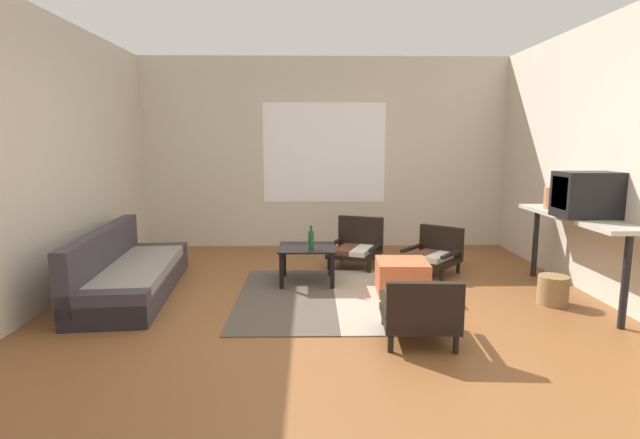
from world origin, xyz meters
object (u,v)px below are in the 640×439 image
object	(u,v)px
glass_bottle	(311,240)
wicker_basket	(553,290)
armchair_by_window	(357,245)
crt_television	(587,195)
couch	(128,274)
console_shelf	(576,225)
armchair_corner	(435,252)
clay_vase	(554,197)
armchair_striped_foreground	(420,312)
coffee_table	(307,253)
ottoman_orange	(402,277)

from	to	relation	value
glass_bottle	wicker_basket	size ratio (longest dim) A/B	0.92
armchair_by_window	crt_television	distance (m)	2.59
couch	console_shelf	xyz separation A→B (m)	(4.38, -0.23, 0.53)
armchair_corner	clay_vase	world-z (taller)	clay_vase
armchair_by_window	crt_television	size ratio (longest dim) A/B	1.44
armchair_striped_foreground	armchair_corner	world-z (taller)	armchair_striped_foreground
couch	coffee_table	bearing A→B (deg)	10.68
armchair_striped_foreground	wicker_basket	bearing A→B (deg)	30.85
console_shelf	glass_bottle	world-z (taller)	console_shelf
armchair_by_window	clay_vase	bearing A→B (deg)	-24.01
crt_television	glass_bottle	bearing A→B (deg)	167.06
coffee_table	crt_television	size ratio (longest dim) A/B	1.17
couch	glass_bottle	world-z (taller)	couch
clay_vase	glass_bottle	world-z (taller)	clay_vase
crt_television	armchair_striped_foreground	bearing A→B (deg)	-152.31
couch	armchair_by_window	world-z (taller)	couch
crt_television	wicker_basket	size ratio (longest dim) A/B	1.86
clay_vase	glass_bottle	distance (m)	2.58
console_shelf	couch	bearing A→B (deg)	176.95
console_shelf	clay_vase	bearing A→B (deg)	90.00
armchair_by_window	clay_vase	distance (m)	2.27
crt_television	couch	bearing A→B (deg)	175.05
wicker_basket	ottoman_orange	bearing A→B (deg)	165.21
armchair_by_window	wicker_basket	xyz separation A→B (m)	(1.71, -1.51, -0.12)
armchair_striped_foreground	ottoman_orange	bearing A→B (deg)	85.61
armchair_corner	console_shelf	size ratio (longest dim) A/B	0.44
armchair_striped_foreground	clay_vase	size ratio (longest dim) A/B	2.03
couch	armchair_striped_foreground	xyz separation A→B (m)	(2.66, -1.28, 0.04)
wicker_basket	couch	bearing A→B (deg)	174.32
coffee_table	armchair_corner	distance (m)	1.55
crt_television	ottoman_orange	bearing A→B (deg)	168.52
coffee_table	clay_vase	distance (m)	2.66
armchair_striped_foreground	glass_bottle	world-z (taller)	glass_bottle
glass_bottle	clay_vase	bearing A→B (deg)	0.41
couch	crt_television	world-z (taller)	crt_television
couch	glass_bottle	bearing A→B (deg)	6.30
armchair_by_window	console_shelf	xyz separation A→B (m)	(1.97, -1.33, 0.48)
coffee_table	armchair_striped_foreground	xyz separation A→B (m)	(0.86, -1.62, -0.09)
coffee_table	armchair_corner	bearing A→B (deg)	15.66
armchair_by_window	clay_vase	world-z (taller)	clay_vase
couch	armchair_striped_foreground	distance (m)	2.96
ottoman_orange	glass_bottle	xyz separation A→B (m)	(-0.92, 0.25, 0.33)
ottoman_orange	crt_television	size ratio (longest dim) A/B	0.97
ottoman_orange	armchair_corner	bearing A→B (deg)	56.53
armchair_striped_foreground	wicker_basket	distance (m)	1.70
clay_vase	wicker_basket	xyz separation A→B (m)	(-0.26, -0.63, -0.81)
armchair_striped_foreground	ottoman_orange	xyz separation A→B (m)	(0.09, 1.23, -0.07)
armchair_corner	glass_bottle	distance (m)	1.58
clay_vase	glass_bottle	xyz separation A→B (m)	(-2.54, -0.02, -0.44)
ottoman_orange	console_shelf	world-z (taller)	console_shelf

